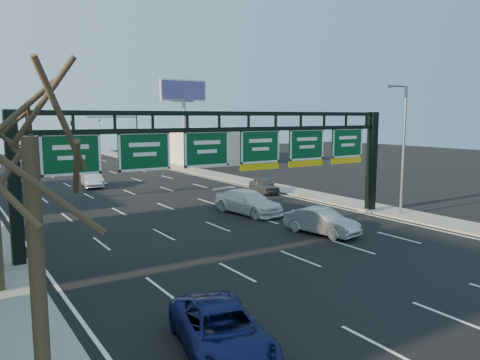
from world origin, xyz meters
TOP-DOWN VIEW (x-y plane):
  - ground at (0.00, 0.00)m, footprint 160.00×160.00m
  - sidewalk_right at (12.80, 20.00)m, footprint 3.00×120.00m
  - lane_markings at (0.00, 20.00)m, footprint 21.60×120.00m
  - sign_gantry at (0.16, 8.00)m, footprint 24.60×1.20m
  - building_right_distant at (20.00, 50.00)m, footprint 12.00×20.00m
  - tree_near at (-12.80, -4.00)m, footprint 3.60×3.60m
  - streetlight_near at (12.47, 6.00)m, footprint 2.15×0.22m
  - streetlight_far at (12.47, 40.00)m, footprint 2.15×0.22m
  - billboard_right at (15.00, 44.98)m, footprint 7.00×0.50m
  - traffic_signal_mast at (5.69, 55.00)m, footprint 10.16×0.54m
  - car_blue_suv at (-7.90, -3.79)m, footprint 3.39×5.37m
  - car_silver_sedan at (4.20, 5.02)m, footprint 2.51×4.80m
  - car_white_wagon at (3.88, 12.27)m, footprint 3.20×6.00m
  - car_grey_far at (10.16, 19.03)m, footprint 2.38×4.26m
  - car_silver_distant at (-1.91, 31.19)m, footprint 2.39×5.03m

SIDE VIEW (x-z plane):
  - ground at x=0.00m, z-range 0.00..0.00m
  - lane_markings at x=0.00m, z-range 0.00..0.01m
  - sidewalk_right at x=12.80m, z-range 0.00..0.12m
  - car_grey_far at x=10.16m, z-range 0.00..1.37m
  - car_blue_suv at x=-7.90m, z-range 0.00..1.38m
  - car_silver_sedan at x=4.20m, z-range 0.00..1.51m
  - car_silver_distant at x=-1.91m, z-range 0.00..1.59m
  - car_white_wagon at x=3.88m, z-range 0.00..1.66m
  - building_right_distant at x=20.00m, z-range 0.00..5.00m
  - sign_gantry at x=0.16m, z-range 1.03..8.23m
  - streetlight_near at x=12.47m, z-range 0.58..9.58m
  - streetlight_far at x=12.47m, z-range 0.58..9.58m
  - traffic_signal_mast at x=5.69m, z-range 2.00..9.00m
  - tree_near at x=-12.80m, z-range 3.05..11.91m
  - billboard_right at x=15.00m, z-range 3.06..15.06m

